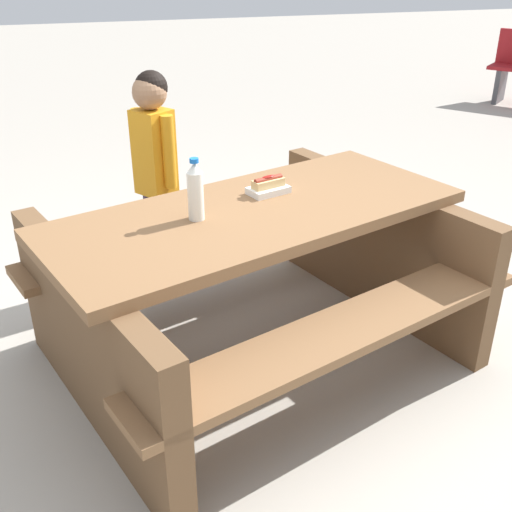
% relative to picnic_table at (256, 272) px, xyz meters
% --- Properties ---
extents(ground_plane, '(30.00, 30.00, 0.00)m').
position_rel_picnic_table_xyz_m(ground_plane, '(0.00, 0.00, -0.44)').
color(ground_plane, '#ADA599').
rests_on(ground_plane, ground).
extents(picnic_table, '(2.14, 1.88, 0.75)m').
position_rel_picnic_table_xyz_m(picnic_table, '(0.00, 0.00, 0.00)').
color(picnic_table, brown).
rests_on(picnic_table, ground).
extents(soda_bottle, '(0.07, 0.07, 0.26)m').
position_rel_picnic_table_xyz_m(soda_bottle, '(-0.26, -0.03, 0.42)').
color(soda_bottle, silver).
rests_on(soda_bottle, picnic_table).
extents(hotdog_tray, '(0.20, 0.16, 0.08)m').
position_rel_picnic_table_xyz_m(hotdog_tray, '(0.11, 0.16, 0.34)').
color(hotdog_tray, white).
rests_on(hotdog_tray, picnic_table).
extents(child_in_coat, '(0.24, 0.26, 1.19)m').
position_rel_picnic_table_xyz_m(child_in_coat, '(-0.29, 0.88, 0.31)').
color(child_in_coat, '#3F334C').
rests_on(child_in_coat, ground).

